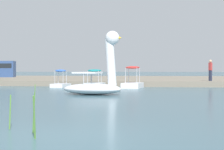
% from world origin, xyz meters
% --- Properties ---
extents(ground_plane, '(419.50, 419.50, 0.00)m').
position_xyz_m(ground_plane, '(0.00, 0.00, 0.00)').
color(ground_plane, '#385966').
extents(shore_bank_far, '(136.12, 26.37, 0.44)m').
position_xyz_m(shore_bank_far, '(0.00, 36.96, 0.22)').
color(shore_bank_far, slate).
rests_on(shore_bank_far, ground_plane).
extents(swan_boat, '(3.57, 2.36, 3.49)m').
position_xyz_m(swan_boat, '(-1.55, 13.69, 0.81)').
color(swan_boat, white).
rests_on(swan_boat, ground_plane).
extents(pedal_boat_red, '(1.55, 2.50, 1.63)m').
position_xyz_m(pedal_boat_red, '(-0.23, 21.70, 0.46)').
color(pedal_boat_red, white).
rests_on(pedal_boat_red, ground_plane).
extents(pedal_boat_teal, '(1.35, 2.24, 1.40)m').
position_xyz_m(pedal_boat_teal, '(-3.13, 21.79, 0.42)').
color(pedal_boat_teal, white).
rests_on(pedal_boat_teal, ground_plane).
extents(pedal_boat_blue, '(1.27, 1.93, 1.39)m').
position_xyz_m(pedal_boat_blue, '(-5.87, 22.19, 0.39)').
color(pedal_boat_blue, white).
rests_on(pedal_boat_blue, ground_plane).
extents(person_on_path, '(0.32, 0.32, 1.75)m').
position_xyz_m(person_on_path, '(5.86, 25.76, 1.37)').
color(person_on_path, '#23283D').
rests_on(person_on_path, shore_bank_far).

